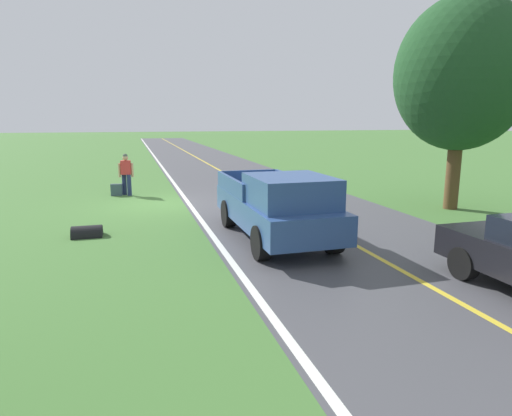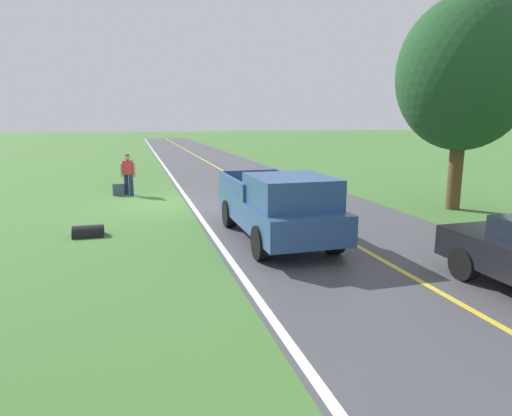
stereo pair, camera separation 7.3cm
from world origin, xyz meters
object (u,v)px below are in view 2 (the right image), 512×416
at_px(pickup_truck_passing, 279,205).
at_px(hitchhiker_walking, 128,172).
at_px(tree_far_side_near, 464,74).
at_px(suitcase_carried, 119,190).

bearing_deg(pickup_truck_passing, hitchhiker_walking, -65.82).
bearing_deg(tree_far_side_near, pickup_truck_passing, 17.47).
xyz_separation_m(suitcase_carried, pickup_truck_passing, (-4.25, 8.48, 0.72)).
relative_size(hitchhiker_walking, tree_far_side_near, 0.24).
bearing_deg(hitchhiker_walking, tree_far_side_near, 150.86).
height_order(suitcase_carried, pickup_truck_passing, pickup_truck_passing).
height_order(hitchhiker_walking, suitcase_carried, hitchhiker_walking).
relative_size(pickup_truck_passing, tree_far_side_near, 0.75).
bearing_deg(hitchhiker_walking, pickup_truck_passing, 114.18).
bearing_deg(tree_far_side_near, hitchhiker_walking, -29.14).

